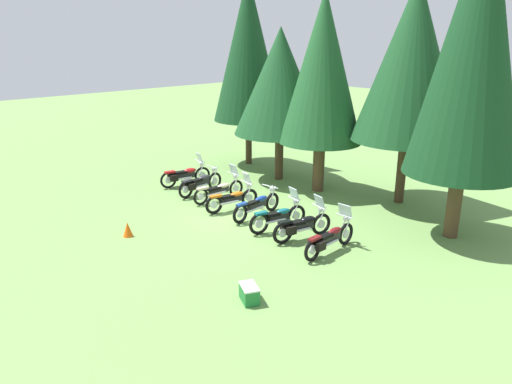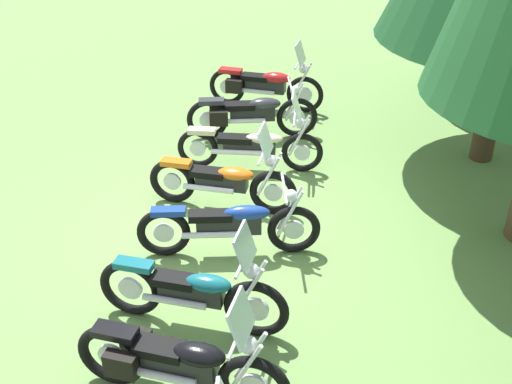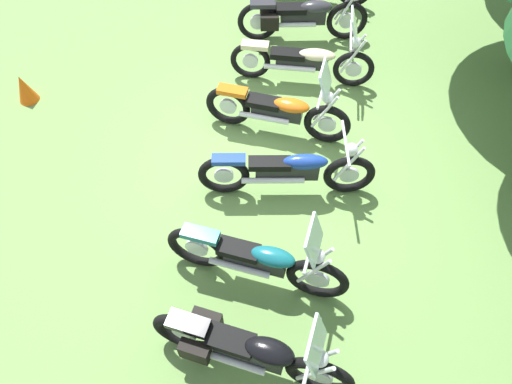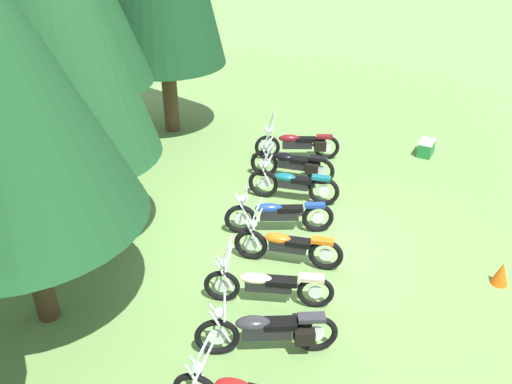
# 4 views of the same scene
# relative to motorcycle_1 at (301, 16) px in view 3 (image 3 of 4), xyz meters

# --- Properties ---
(ground_plane) EXTENTS (80.00, 80.00, 0.00)m
(ground_plane) POSITION_rel_motorcycle_1_xyz_m (2.99, -0.27, -0.47)
(ground_plane) COLOR #6B934C
(motorcycle_1) EXTENTS (0.70, 2.33, 1.02)m
(motorcycle_1) POSITION_rel_motorcycle_1_xyz_m (0.00, 0.00, 0.00)
(motorcycle_1) COLOR black
(motorcycle_1) RESTS_ON ground_plane
(motorcycle_2) EXTENTS (0.77, 2.37, 1.34)m
(motorcycle_2) POSITION_rel_motorcycle_1_xyz_m (1.18, 0.07, -0.02)
(motorcycle_2) COLOR black
(motorcycle_2) RESTS_ON ground_plane
(motorcycle_3) EXTENTS (0.77, 2.20, 1.36)m
(motorcycle_3) POSITION_rel_motorcycle_1_xyz_m (2.39, -0.29, -0.02)
(motorcycle_3) COLOR black
(motorcycle_3) RESTS_ON ground_plane
(motorcycle_4) EXTENTS (0.77, 2.40, 1.00)m
(motorcycle_4) POSITION_rel_motorcycle_1_xyz_m (3.53, -0.12, -0.02)
(motorcycle_4) COLOR black
(motorcycle_4) RESTS_ON ground_plane
(motorcycle_5) EXTENTS (0.72, 2.19, 1.38)m
(motorcycle_5) POSITION_rel_motorcycle_1_xyz_m (4.91, -0.44, 0.00)
(motorcycle_5) COLOR black
(motorcycle_5) RESTS_ON ground_plane
(motorcycle_6) EXTENTS (0.88, 2.18, 1.37)m
(motorcycle_6) POSITION_rel_motorcycle_1_xyz_m (5.96, -0.48, 0.00)
(motorcycle_6) COLOR black
(motorcycle_6) RESTS_ON ground_plane
(traffic_cone) EXTENTS (0.32, 0.32, 0.48)m
(traffic_cone) POSITION_rel_motorcycle_1_xyz_m (1.93, -4.39, -0.23)
(traffic_cone) COLOR #EA590F
(traffic_cone) RESTS_ON ground_plane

